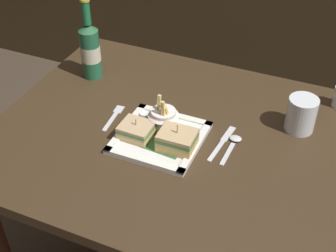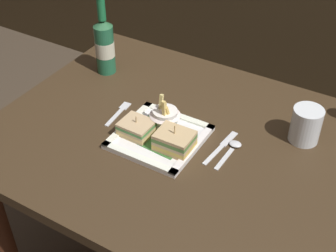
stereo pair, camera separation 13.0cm
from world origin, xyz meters
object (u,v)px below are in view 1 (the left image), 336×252
(square_plate, at_px, (160,138))
(spoon, at_px, (233,142))
(fries_cup, at_px, (163,116))
(water_glass, at_px, (301,116))
(fork, at_px, (114,116))
(knife, at_px, (223,142))
(beer_bottle, at_px, (90,49))
(sandwich_half_left, at_px, (136,130))
(dining_table, at_px, (176,169))
(sandwich_half_right, at_px, (177,140))

(square_plate, xyz_separation_m, spoon, (0.19, 0.06, -0.00))
(fries_cup, height_order, water_glass, fries_cup)
(fries_cup, relative_size, spoon, 0.79)
(fork, xyz_separation_m, knife, (0.33, 0.02, 0.00))
(beer_bottle, height_order, knife, beer_bottle)
(water_glass, bearing_deg, square_plate, -149.57)
(square_plate, relative_size, spoon, 1.80)
(beer_bottle, height_order, fork, beer_bottle)
(beer_bottle, relative_size, knife, 1.64)
(square_plate, relative_size, water_glass, 2.26)
(square_plate, height_order, spoon, square_plate)
(sandwich_half_left, bearing_deg, knife, 19.67)
(square_plate, bearing_deg, spoon, 18.39)
(sandwich_half_left, xyz_separation_m, beer_bottle, (-0.28, 0.24, 0.07))
(dining_table, height_order, beer_bottle, beer_bottle)
(sandwich_half_left, relative_size, knife, 0.55)
(water_glass, relative_size, fork, 0.80)
(spoon, bearing_deg, sandwich_half_right, -147.04)
(sandwich_half_left, bearing_deg, square_plate, 19.64)
(square_plate, height_order, fork, square_plate)
(sandwich_half_right, relative_size, fries_cup, 0.98)
(sandwich_half_right, bearing_deg, knife, 37.88)
(water_glass, distance_m, spoon, 0.21)
(sandwich_half_right, relative_size, beer_bottle, 0.37)
(square_plate, relative_size, fork, 1.80)
(dining_table, xyz_separation_m, water_glass, (0.31, 0.16, 0.18))
(sandwich_half_right, distance_m, fork, 0.24)
(sandwich_half_left, bearing_deg, fork, 148.93)
(dining_table, xyz_separation_m, beer_bottle, (-0.37, 0.18, 0.24))
(square_plate, distance_m, spoon, 0.20)
(sandwich_half_left, bearing_deg, sandwich_half_right, -0.00)
(sandwich_half_left, height_order, beer_bottle, beer_bottle)
(water_glass, relative_size, spoon, 0.79)
(sandwich_half_left, distance_m, water_glass, 0.46)
(square_plate, bearing_deg, sandwich_half_right, -19.64)
(dining_table, relative_size, spoon, 8.06)
(fries_cup, height_order, fork, fries_cup)
(dining_table, xyz_separation_m, square_plate, (-0.03, -0.04, 0.14))
(sandwich_half_right, distance_m, spoon, 0.16)
(sandwich_half_right, height_order, water_glass, water_glass)
(fries_cup, bearing_deg, dining_table, -10.70)
(fork, relative_size, spoon, 1.00)
(dining_table, bearing_deg, water_glass, 27.81)
(water_glass, bearing_deg, sandwich_half_left, -151.06)
(sandwich_half_left, height_order, knife, sandwich_half_left)
(beer_bottle, bearing_deg, fries_cup, -27.16)
(beer_bottle, xyz_separation_m, knife, (0.50, -0.16, -0.10))
(sandwich_half_right, bearing_deg, water_glass, 38.29)
(dining_table, distance_m, water_glass, 0.40)
(dining_table, height_order, sandwich_half_left, sandwich_half_left)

